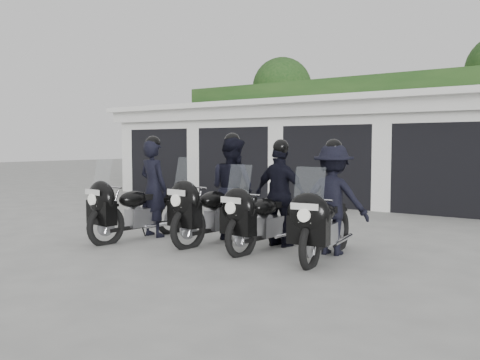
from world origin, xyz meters
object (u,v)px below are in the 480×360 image
Objects in this scene: police_bike_a at (140,197)px; police_bike_b at (225,194)px; police_bike_c at (274,201)px; police_bike_d at (329,205)px.

police_bike_a is 1.53m from police_bike_b.
police_bike_b is 1.07× the size of police_bike_c.
police_bike_c is at bearing 169.99° from police_bike_d.
police_bike_a is 1.04× the size of police_bike_d.
police_bike_a is 0.97× the size of police_bike_b.
police_bike_c reaches higher than police_bike_d.
police_bike_a is 2.48m from police_bike_c.
police_bike_a is at bearing -158.27° from police_bike_c.
police_bike_d is (3.39, 0.65, 0.02)m from police_bike_a.
police_bike_c is at bearing 5.50° from police_bike_b.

